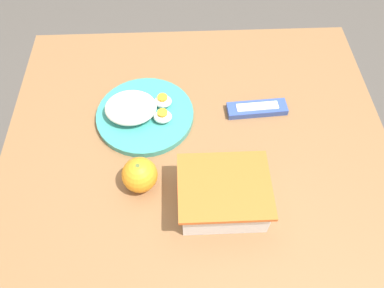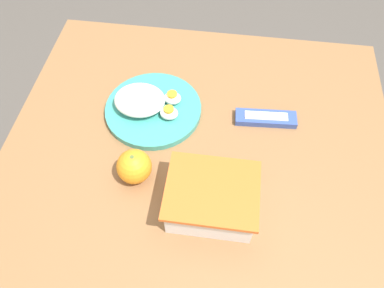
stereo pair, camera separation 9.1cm
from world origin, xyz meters
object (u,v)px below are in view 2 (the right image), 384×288
Objects in this scene: food_container at (211,200)px; rice_plate at (149,106)px; orange_fruit at (134,166)px; candy_bar at (266,118)px.

rice_plate is at bearing -53.36° from food_container.
orange_fruit reaches higher than rice_plate.
orange_fruit is at bearing 91.82° from rice_plate.
rice_plate is 0.31m from candy_bar.
orange_fruit is 0.20m from rice_plate.
orange_fruit reaches higher than candy_bar.
orange_fruit is at bearing 34.81° from candy_bar.
orange_fruit is 0.37m from candy_bar.
candy_bar is at bearing -113.49° from food_container.
candy_bar is at bearing -178.17° from rice_plate.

